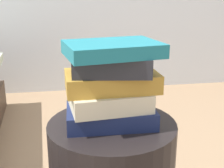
# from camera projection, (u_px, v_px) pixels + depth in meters

# --- Properties ---
(book_navy) EXTENTS (0.30, 0.19, 0.06)m
(book_navy) POSITION_uv_depth(u_px,v_px,m) (111.00, 116.00, 1.02)
(book_navy) COLOR #19234C
(book_navy) RESTS_ON side_table
(book_cream) EXTENTS (0.27, 0.21, 0.06)m
(book_cream) POSITION_uv_depth(u_px,v_px,m) (109.00, 99.00, 1.00)
(book_cream) COLOR beige
(book_cream) RESTS_ON book_navy
(book_ochre) EXTENTS (0.30, 0.18, 0.06)m
(book_ochre) POSITION_uv_depth(u_px,v_px,m) (112.00, 81.00, 1.00)
(book_ochre) COLOR #B7842D
(book_ochre) RESTS_ON book_cream
(book_charcoal) EXTENTS (0.26, 0.21, 0.06)m
(book_charcoal) POSITION_uv_depth(u_px,v_px,m) (113.00, 64.00, 0.97)
(book_charcoal) COLOR #28282D
(book_charcoal) RESTS_ON book_ochre
(book_teal) EXTENTS (0.32, 0.24, 0.04)m
(book_teal) POSITION_uv_depth(u_px,v_px,m) (113.00, 49.00, 0.95)
(book_teal) COLOR #1E727F
(book_teal) RESTS_ON book_charcoal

